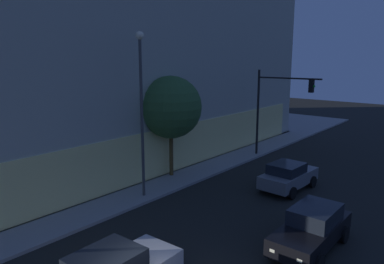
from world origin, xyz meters
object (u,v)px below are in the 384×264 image
car_black (312,228)px  car_grey (288,176)px  sidewalk_tree (171,107)px  traffic_light_far_corner (276,100)px  modern_building (70,56)px  street_lamp_sidewalk (141,97)px

car_black → car_grey: (5.70, 3.74, -0.03)m
sidewalk_tree → car_grey: sidewalk_tree is taller
traffic_light_far_corner → car_black: traffic_light_far_corner is taller
car_grey → sidewalk_tree: bearing=111.6°
traffic_light_far_corner → sidewalk_tree: size_ratio=1.03×
modern_building → car_black: modern_building is taller
street_lamp_sidewalk → car_black: size_ratio=1.91×
street_lamp_sidewalk → car_grey: street_lamp_sidewalk is taller
modern_building → sidewalk_tree: modern_building is taller
modern_building → street_lamp_sidewalk: 16.12m
car_black → sidewalk_tree: bearing=74.3°
sidewalk_tree → car_black: sidewalk_tree is taller
modern_building → car_black: (-4.77, -24.37, -6.93)m
traffic_light_far_corner → street_lamp_sidewalk: 12.22m
street_lamp_sidewalk → sidewalk_tree: size_ratio=1.38×
street_lamp_sidewalk → sidewalk_tree: (3.61, 1.27, -1.03)m
modern_building → car_grey: size_ratio=8.02×
car_grey → modern_building: bearing=92.6°
traffic_light_far_corner → sidewalk_tree: 8.94m
traffic_light_far_corner → modern_building: bearing=111.6°
sidewalk_tree → car_black: 11.64m
traffic_light_far_corner → car_grey: bearing=-145.8°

